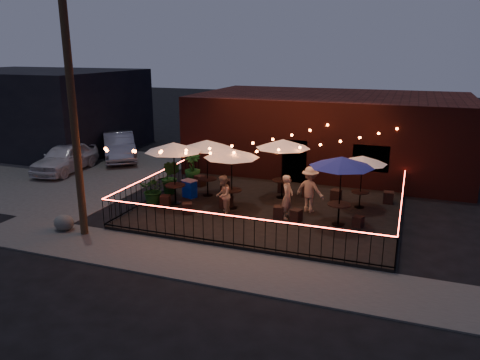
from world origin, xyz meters
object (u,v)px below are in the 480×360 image
object	(u,v)px
cafe_table_0	(174,148)
cafe_table_3	(283,145)
cafe_table_4	(342,163)
cafe_table_2	(232,154)
cooler	(190,188)
boulder	(64,223)
cafe_table_1	(207,145)
utility_pole	(74,122)
cafe_table_5	(363,160)

from	to	relation	value
cafe_table_0	cafe_table_3	world-z (taller)	cafe_table_0
cafe_table_4	cafe_table_3	bearing A→B (deg)	139.31
cafe_table_2	cafe_table_3	distance (m)	2.51
cooler	boulder	xyz separation A→B (m)	(-2.68, -4.73, -0.22)
cafe_table_4	cooler	world-z (taller)	cafe_table_4
cafe_table_1	cafe_table_3	distance (m)	3.22
utility_pole	cafe_table_2	xyz separation A→B (m)	(3.98, 4.10, -1.63)
cafe_table_5	cooler	xyz separation A→B (m)	(-7.02, -1.16, -1.56)
cafe_table_0	utility_pole	bearing A→B (deg)	-112.82
cafe_table_4	boulder	xyz separation A→B (m)	(-9.19, -3.67, -2.15)
cafe_table_0	cafe_table_5	bearing A→B (deg)	16.42
cooler	cafe_table_3	bearing A→B (deg)	38.33
cooler	cafe_table_0	bearing A→B (deg)	-81.88
cafe_table_1	cafe_table_0	bearing A→B (deg)	-118.62
cafe_table_0	cafe_table_4	distance (m)	6.69
utility_pole	cafe_table_3	world-z (taller)	utility_pole
cafe_table_0	cafe_table_3	distance (m)	4.53
cafe_table_0	cafe_table_5	distance (m)	7.51
utility_pole	cafe_table_0	size ratio (longest dim) A/B	3.08
utility_pole	boulder	world-z (taller)	utility_pole
utility_pole	cafe_table_4	world-z (taller)	utility_pole
boulder	cafe_table_1	bearing A→B (deg)	57.81
boulder	cafe_table_3	bearing A→B (deg)	43.41
cafe_table_1	cafe_table_3	world-z (taller)	cafe_table_3
cafe_table_2	cafe_table_4	xyz separation A→B (m)	(4.31, -0.40, 0.10)
utility_pole	cafe_table_1	bearing A→B (deg)	65.51
utility_pole	cafe_table_2	size ratio (longest dim) A/B	2.82
cafe_table_0	boulder	xyz separation A→B (m)	(-2.50, -3.77, -2.18)
boulder	cafe_table_4	bearing A→B (deg)	21.77
cafe_table_2	cafe_table_3	size ratio (longest dim) A/B	1.09
utility_pole	cafe_table_3	xyz separation A→B (m)	(5.51, 6.09, -1.53)
cafe_table_3	utility_pole	bearing A→B (deg)	-132.13
cafe_table_4	cooler	bearing A→B (deg)	170.74
utility_pole	cafe_table_1	distance (m)	6.01
cafe_table_3	cafe_table_1	bearing A→B (deg)	-165.18
cafe_table_0	cafe_table_1	xyz separation A→B (m)	(0.80, 1.47, -0.10)
cafe_table_1	cafe_table_3	size ratio (longest dim) A/B	1.05
cafe_table_0	cooler	xyz separation A→B (m)	(0.18, 0.96, -1.95)
cafe_table_4	boulder	distance (m)	10.13
utility_pole	cooler	size ratio (longest dim) A/B	10.33
utility_pole	cafe_table_5	bearing A→B (deg)	33.95
cafe_table_0	cafe_table_2	world-z (taller)	cafe_table_0
cafe_table_5	cafe_table_1	bearing A→B (deg)	-174.17
cafe_table_2	cafe_table_3	world-z (taller)	cafe_table_3
cafe_table_3	cafe_table_0	bearing A→B (deg)	-149.64
boulder	cafe_table_5	bearing A→B (deg)	31.29
utility_pole	cafe_table_2	bearing A→B (deg)	45.82
cafe_table_3	cooler	distance (m)	4.41
cafe_table_1	cooler	xyz separation A→B (m)	(-0.62, -0.51, -1.85)
cafe_table_3	boulder	distance (m)	9.08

